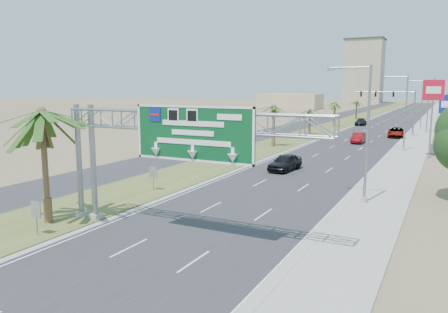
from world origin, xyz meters
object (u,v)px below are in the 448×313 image
Objects in this scene: signal_mast at (402,108)px; pole_sign_blue at (446,106)px; car_mid_lane at (358,138)px; car_far at (361,122)px; palm_near at (42,113)px; car_right_lane at (396,133)px; sign_gantry at (173,131)px; car_left_lane at (285,162)px; pole_sign_red_near at (433,95)px; pole_sign_red_far at (429,98)px.

signal_mast is 8.07m from pole_sign_blue.
car_mid_lane is at bearing -140.99° from pole_sign_blue.
car_mid_lane is 33.46m from car_far.
palm_near is 1.40× the size of car_right_lane.
car_far is (-3.93, 81.48, -5.29)m from sign_gantry.
pole_sign_blue reaches higher than car_right_lane.
sign_gantry is 22.37m from car_left_lane.
pole_sign_blue is at bearing 86.47° from pole_sign_red_near.
sign_gantry is at bearing -89.07° from car_far.
car_right_lane is 8.79m from pole_sign_blue.
pole_sign_red_far reaches higher than pole_sign_blue.
car_left_lane is 21.31m from pole_sign_red_near.
palm_near reaches higher than car_mid_lane.
palm_near reaches higher than pole_sign_blue.
car_left_lane is 39.03m from pole_sign_blue.
car_mid_lane is at bearing -116.77° from car_right_lane.
sign_gantry is at bearing -100.87° from car_right_lane.
signal_mast is (6.23, 62.05, -1.21)m from sign_gantry.
pole_sign_red_near reaches higher than car_mid_lane.
pole_sign_red_near is (5.97, -22.09, 6.73)m from car_right_lane.
sign_gantry is 8.41m from palm_near.
pole_sign_blue is (13.09, 57.84, -0.52)m from sign_gantry.
sign_gantry is 2.04× the size of pole_sign_red_far.
palm_near is 63.31m from car_right_lane.
car_mid_lane is at bearing -111.28° from pole_sign_red_far.
sign_gantry is 2.01× the size of palm_near.
sign_gantry is 2.23× the size of pole_sign_blue.
palm_near reaches higher than car_right_lane.
pole_sign_red_far is (18.20, 72.34, -0.45)m from palm_near.
pole_sign_red_near reaches higher than car_right_lane.
car_far is at bearing 99.16° from car_left_lane.
sign_gantry is at bearing 13.32° from palm_near.
pole_sign_red_far reaches higher than signal_mast.
pole_sign_blue is at bearing 70.44° from palm_near.
car_right_lane is 23.85m from pole_sign_red_near.
pole_sign_red_near is 20.56m from pole_sign_blue.
pole_sign_blue is at bearing -18.21° from car_right_lane.
car_mid_lane reaches higher than car_far.
car_mid_lane is (2.45, 26.73, -0.06)m from car_left_lane.
car_far is at bearing 87.11° from palm_near.
pole_sign_red_near is (15.77, -44.06, 6.80)m from car_far.
car_left_lane is at bearing 92.47° from sign_gantry.
signal_mast is at bearing 148.51° from pole_sign_blue.
sign_gantry reaches higher than car_left_lane.
car_far is (4.20, 83.40, -6.17)m from palm_near.
palm_near reaches higher than pole_sign_red_far.
pole_sign_red_near is at bearing -72.14° from car_far.
car_mid_lane is (-4.72, -13.59, -4.06)m from signal_mast.
pole_sign_red_far is (-1.77, 33.00, -1.08)m from pole_sign_red_near.
pole_sign_red_near is (11.84, 37.42, 1.50)m from sign_gantry.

